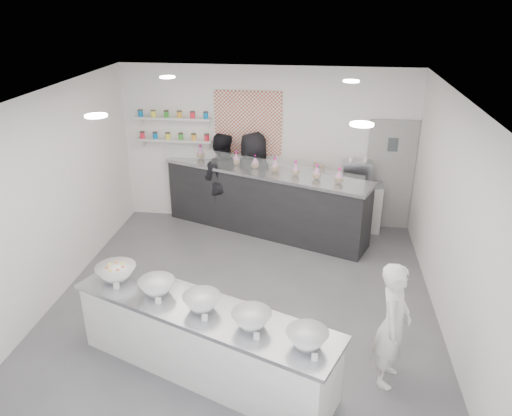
{
  "coord_description": "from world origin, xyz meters",
  "views": [
    {
      "loc": [
        1.0,
        -6.01,
        4.22
      ],
      "look_at": [
        0.14,
        0.4,
        1.38
      ],
      "focal_mm": 35.0,
      "sensor_mm": 36.0,
      "label": 1
    }
  ],
  "objects_px": {
    "staff_right": "(253,180)",
    "espresso_ledge": "(347,206)",
    "woman_prep": "(393,325)",
    "staff_left": "(221,180)",
    "back_bar": "(265,201)",
    "prep_counter": "(204,341)",
    "espresso_machine": "(357,173)"
  },
  "relations": [
    {
      "from": "staff_right",
      "to": "espresso_ledge",
      "type": "bearing_deg",
      "value": -153.65
    },
    {
      "from": "woman_prep",
      "to": "staff_right",
      "type": "distance_m",
      "value": 4.52
    },
    {
      "from": "staff_left",
      "to": "back_bar",
      "type": "bearing_deg",
      "value": 168.11
    },
    {
      "from": "woman_prep",
      "to": "staff_right",
      "type": "xyz_separation_m",
      "value": [
        -2.13,
        3.98,
        0.15
      ]
    },
    {
      "from": "prep_counter",
      "to": "espresso_machine",
      "type": "height_order",
      "value": "espresso_machine"
    },
    {
      "from": "espresso_machine",
      "to": "staff_right",
      "type": "relative_size",
      "value": 0.28
    },
    {
      "from": "staff_left",
      "to": "staff_right",
      "type": "bearing_deg",
      "value": -175.75
    },
    {
      "from": "espresso_machine",
      "to": "staff_left",
      "type": "relative_size",
      "value": 0.28
    },
    {
      "from": "prep_counter",
      "to": "staff_left",
      "type": "relative_size",
      "value": 1.82
    },
    {
      "from": "prep_counter",
      "to": "staff_left",
      "type": "distance_m",
      "value": 4.21
    },
    {
      "from": "espresso_machine",
      "to": "staff_left",
      "type": "xyz_separation_m",
      "value": [
        -2.52,
        -0.05,
        -0.24
      ]
    },
    {
      "from": "back_bar",
      "to": "staff_left",
      "type": "distance_m",
      "value": 0.95
    },
    {
      "from": "woman_prep",
      "to": "staff_left",
      "type": "distance_m",
      "value": 4.84
    },
    {
      "from": "woman_prep",
      "to": "staff_left",
      "type": "bearing_deg",
      "value": 50.43
    },
    {
      "from": "espresso_machine",
      "to": "staff_left",
      "type": "height_order",
      "value": "staff_left"
    },
    {
      "from": "back_bar",
      "to": "woman_prep",
      "type": "relative_size",
      "value": 2.56
    },
    {
      "from": "espresso_ledge",
      "to": "staff_left",
      "type": "height_order",
      "value": "staff_left"
    },
    {
      "from": "staff_left",
      "to": "espresso_machine",
      "type": "bearing_deg",
      "value": -174.57
    },
    {
      "from": "espresso_ledge",
      "to": "woman_prep",
      "type": "bearing_deg",
      "value": -84.85
    },
    {
      "from": "espresso_ledge",
      "to": "espresso_machine",
      "type": "xyz_separation_m",
      "value": [
        0.14,
        0.0,
        0.67
      ]
    },
    {
      "from": "prep_counter",
      "to": "espresso_machine",
      "type": "bearing_deg",
      "value": 87.28
    },
    {
      "from": "woman_prep",
      "to": "back_bar",
      "type": "bearing_deg",
      "value": 42.61
    },
    {
      "from": "back_bar",
      "to": "espresso_machine",
      "type": "xyz_separation_m",
      "value": [
        1.66,
        0.3,
        0.54
      ]
    },
    {
      "from": "back_bar",
      "to": "espresso_ledge",
      "type": "bearing_deg",
      "value": 32.04
    },
    {
      "from": "espresso_ledge",
      "to": "staff_left",
      "type": "xyz_separation_m",
      "value": [
        -2.39,
        -0.05,
        0.43
      ]
    },
    {
      "from": "prep_counter",
      "to": "staff_left",
      "type": "height_order",
      "value": "staff_left"
    },
    {
      "from": "staff_right",
      "to": "back_bar",
      "type": "bearing_deg",
      "value": 159.33
    },
    {
      "from": "staff_left",
      "to": "espresso_ledge",
      "type": "bearing_deg",
      "value": -174.5
    },
    {
      "from": "espresso_ledge",
      "to": "woman_prep",
      "type": "relative_size",
      "value": 0.83
    },
    {
      "from": "staff_left",
      "to": "staff_right",
      "type": "xyz_separation_m",
      "value": [
        0.62,
        0.0,
        0.02
      ]
    },
    {
      "from": "espresso_ledge",
      "to": "back_bar",
      "type": "bearing_deg",
      "value": -168.78
    },
    {
      "from": "woman_prep",
      "to": "staff_right",
      "type": "bearing_deg",
      "value": 43.97
    }
  ]
}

